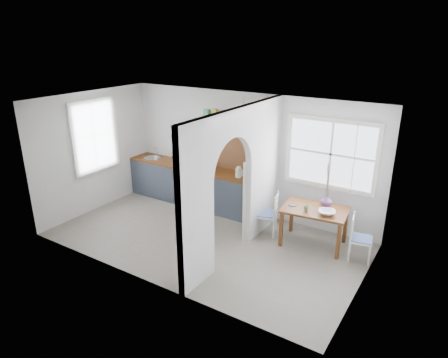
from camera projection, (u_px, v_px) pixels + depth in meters
The scene contains 26 objects.
floor at pixel (205, 240), 7.64m from camera, with size 5.80×3.20×0.01m, color gray.
ceiling at pixel (202, 103), 6.74m from camera, with size 5.80×3.20×0.01m, color white.
walls at pixel (204, 176), 7.19m from camera, with size 5.81×3.21×2.60m.
partition at pixel (239, 174), 6.83m from camera, with size 0.12×3.20×2.60m.
kitchen_window at pixel (93, 136), 8.51m from camera, with size 0.10×1.16×1.50m, color white, non-canonical shape.
nook_window at pixel (331, 154), 7.41m from camera, with size 1.76×0.10×1.30m, color white, non-canonical shape.
counter at pixel (197, 185), 9.10m from camera, with size 3.50×0.60×0.90m.
sink at pixel (152, 158), 9.58m from camera, with size 0.40×0.40×0.02m, color #BBBDC1.
backsplash at pixel (238, 151), 8.52m from camera, with size 1.65×0.03×0.90m, color brown.
shelf at pixel (237, 121), 8.23m from camera, with size 1.75×0.20×0.21m.
pendant_lamp at pixel (243, 133), 7.82m from camera, with size 0.26×0.26×0.16m, color silver.
utensil_rail at pixel (257, 161), 7.54m from camera, with size 0.02×0.02×0.50m, color #BBBDC1.
dining_table at pixel (314, 227), 7.36m from camera, with size 1.15×0.77×0.72m, color #582E12, non-canonical shape.
chair_left at pixel (267, 214), 7.74m from camera, with size 0.39×0.39×0.85m, color silver, non-canonical shape.
chair_right at pixel (361, 238), 6.84m from camera, with size 0.37×0.37×0.81m, color silver, non-canonical shape.
kettle at pixel (239, 172), 8.25m from camera, with size 0.19×0.15×0.22m, color white, non-canonical shape.
mug_a at pixel (156, 158), 9.40m from camera, with size 0.09×0.09×0.09m, color white.
mug_b at pixel (176, 160), 9.23m from camera, with size 0.11×0.11×0.09m, color beige.
knife_block at pixel (199, 161), 8.91m from camera, with size 0.11×0.16×0.25m, color black.
jar at pixel (200, 164), 8.85m from camera, with size 0.11×0.11×0.17m, color olive.
towel_magenta at pixel (256, 215), 8.03m from camera, with size 0.02×0.03×0.60m, color #A02455.
towel_orange at pixel (255, 217), 8.01m from camera, with size 0.02×0.03×0.50m, color #C86F17.
bowl at pixel (327, 212), 7.01m from camera, with size 0.29×0.29×0.07m, color white.
table_cup at pixel (306, 208), 7.14m from camera, with size 0.10×0.10×0.09m, color #699A6A.
plate at pixel (293, 205), 7.38m from camera, with size 0.15×0.15×0.01m, color #382F30.
vase at pixel (326, 201), 7.31m from camera, with size 0.21×0.21×0.21m, color #724384.
Camera 1 is at (3.94, -5.51, 3.72)m, focal length 32.00 mm.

